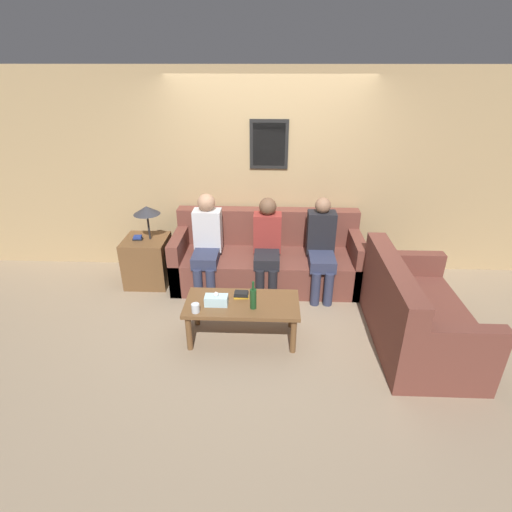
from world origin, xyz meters
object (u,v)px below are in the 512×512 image
Objects in this scene: couch_side at (415,316)px; couch_main at (267,260)px; person_right at (321,245)px; person_left at (207,240)px; person_middle at (267,243)px; wine_bottle at (253,298)px; coffee_table at (242,307)px; drinking_glass at (195,308)px.

couch_main is at bearing 51.11° from couch_side.
person_left is at bearing 179.32° from person_right.
person_middle reaches higher than couch_side.
person_middle is at bearing 84.23° from wine_bottle.
person_left is (-0.51, 1.04, 0.27)m from coffee_table.
person_left reaches higher than person_right.
person_right is at bearing -16.61° from couch_main.
person_right reaches higher than person_middle.
coffee_table is 1.19m from person_left.
person_middle is at bearing 177.95° from person_right.
drinking_glass is 0.08× the size of person_right.
wine_bottle is 1.37m from person_right.
drinking_glass is 0.08× the size of person_middle.
couch_side is 1.37m from person_right.
couch_side is (1.51, -1.22, 0.00)m from couch_main.
wine_bottle is at bearing -95.02° from couch_main.
person_right is (1.40, -0.02, -0.02)m from person_left.
wine_bottle is at bearing 9.59° from drinking_glass.
person_right is (0.66, -0.02, -0.00)m from person_middle.
person_left reaches higher than drinking_glass.
wine_bottle is at bearing -95.77° from person_middle.
person_right reaches higher than coffee_table.
couch_side is 1.33× the size of person_middle.
couch_main is at bearing 163.39° from person_right.
couch_main and couch_side have the same top height.
coffee_table is 0.49m from drinking_glass.
person_right is at bearing 39.83° from couch_side.
person_middle is at bearing 55.31° from couch_side.
couch_side is at bearing 0.10° from coffee_table.
person_left reaches higher than coffee_table.
person_left is at bearing 115.94° from coffee_table.
couch_main reaches higher than coffee_table.
person_middle is 0.66m from person_right.
wine_bottle is at bearing -124.62° from person_right.
drinking_glass is at bearing -156.47° from coffee_table.
drinking_glass is 1.25m from person_left.
person_right is (1.33, 1.22, 0.15)m from drinking_glass.
person_left reaches higher than couch_side.
person_right is (0.89, 1.03, 0.25)m from coffee_table.
drinking_glass is (-2.19, -0.19, 0.17)m from couch_side.
drinking_glass reaches higher than coffee_table.
coffee_table is 0.23m from wine_bottle.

